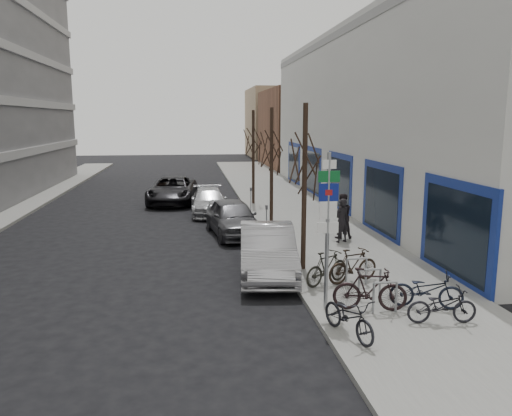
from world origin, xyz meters
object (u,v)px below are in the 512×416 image
object	(u,v)px
parked_car_front	(267,250)
tree_far	(253,135)
bike_far_inner	(353,265)
highway_sign_pole	(328,221)
bike_mid_curb	(427,287)
meter_mid	(267,217)
parked_car_mid	(233,217)
pedestrian_far	(342,216)
bike_mid_inner	(327,267)
tree_mid	(272,140)
lane_car	(172,190)
pedestrian_near	(342,220)
bike_far_curb	(442,303)
meter_front	(293,250)
bike_rack	(370,280)
tree_near	(305,148)
meter_back	(251,197)
bike_near_right	(370,289)
bike_near_left	(349,313)
parked_car_back	(209,202)

from	to	relation	value
parked_car_front	tree_far	bearing A→B (deg)	90.48
bike_far_inner	highway_sign_pole	bearing A→B (deg)	126.14
bike_mid_curb	bike_far_inner	bearing A→B (deg)	47.25
meter_mid	parked_car_mid	world-z (taller)	parked_car_mid
bike_mid_curb	pedestrian_far	bearing A→B (deg)	17.77
bike_mid_inner	parked_car_mid	size ratio (longest dim) A/B	0.37
bike_mid_curb	pedestrian_far	xyz separation A→B (m)	(0.12, 7.79, 0.37)
bike_far_inner	tree_mid	bearing A→B (deg)	-10.32
lane_car	pedestrian_near	size ratio (longest dim) A/B	3.21
bike_far_curb	parked_car_mid	size ratio (longest dim) A/B	0.37
tree_mid	meter_front	xyz separation A→B (m)	(-0.45, -7.00, -3.19)
tree_far	bike_rack	bearing A→B (deg)	-85.68
tree_near	meter_back	world-z (taller)	tree_near
bike_mid_inner	tree_mid	bearing A→B (deg)	-28.63
bike_mid_inner	parked_car_mid	world-z (taller)	parked_car_mid
tree_near	parked_car_mid	world-z (taller)	tree_near
tree_mid	bike_near_right	distance (m)	10.87
bike_far_curb	bike_far_inner	distance (m)	3.42
parked_car_mid	bike_far_curb	bearing A→B (deg)	-76.32
parked_car_mid	lane_car	size ratio (longest dim) A/B	0.81
bike_far_curb	parked_car_mid	xyz separation A→B (m)	(-4.13, 10.52, 0.12)
tree_mid	tree_far	size ratio (longest dim) A/B	1.00
highway_sign_pole	bike_far_curb	distance (m)	3.34
bike_near_right	bike_mid_curb	distance (m)	1.52
bike_rack	pedestrian_far	distance (m)	7.01
bike_mid_curb	tree_mid	bearing A→B (deg)	31.71
parked_car_mid	meter_front	bearing A→B (deg)	-85.32
meter_back	bike_mid_curb	world-z (taller)	meter_back
bike_near_left	bike_mid_inner	distance (m)	3.60
bike_rack	bike_near_left	world-z (taller)	bike_near_left
bike_near_left	parked_car_mid	size ratio (longest dim) A/B	0.39
tree_near	parked_car_front	distance (m)	3.51
tree_far	bike_far_curb	bearing A→B (deg)	-82.61
bike_mid_curb	parked_car_back	world-z (taller)	parked_car_back
pedestrian_far	bike_near_left	bearing A→B (deg)	75.56
bike_near_right	pedestrian_near	world-z (taller)	pedestrian_near
tree_mid	bike_mid_curb	distance (m)	11.12
bike_near_left	pedestrian_far	bearing A→B (deg)	55.05
tree_far	bike_near_right	xyz separation A→B (m)	(0.88, -16.80, -3.38)
meter_back	parked_car_front	size ratio (longest dim) A/B	0.26
meter_mid	bike_near_right	bearing A→B (deg)	-81.43
tree_near	parked_car_front	size ratio (longest dim) A/B	1.12
tree_mid	highway_sign_pole	bearing A→B (deg)	-91.14
bike_near_left	meter_back	bearing A→B (deg)	72.29
highway_sign_pole	bike_rack	world-z (taller)	highway_sign_pole
meter_back	pedestrian_near	distance (m)	7.72
bike_near_left	pedestrian_near	world-z (taller)	pedestrian_near
bike_far_inner	pedestrian_far	xyz separation A→B (m)	(1.34, 5.55, 0.41)
bike_near_right	bike_far_inner	bearing A→B (deg)	6.07
tree_near	bike_mid_curb	distance (m)	5.64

